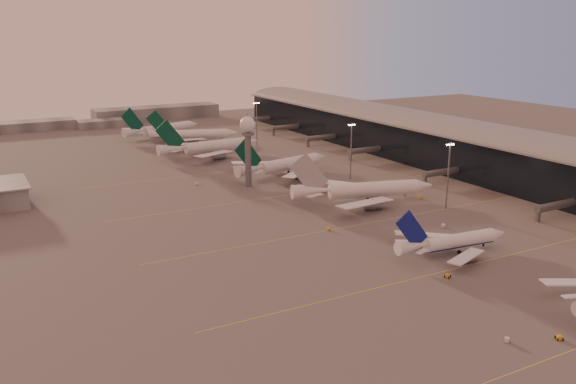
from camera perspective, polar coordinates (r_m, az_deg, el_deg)
ground at (r=159.90m, az=13.52°, el=-9.27°), size 700.00×700.00×0.00m
taxiway_markings at (r=217.95m, az=9.55°, el=-2.39°), size 180.00×185.25×0.02m
terminal at (r=305.11m, az=14.90°, el=4.38°), size 57.00×362.00×23.04m
radar_tower at (r=253.26m, az=-3.78°, el=5.13°), size 6.40×6.40×31.10m
mast_b at (r=229.64m, az=14.77°, el=1.77°), size 3.60×0.56×25.00m
mast_c at (r=268.20m, az=5.92°, el=4.08°), size 3.60×0.56×25.00m
mast_d at (r=343.95m, az=-2.96°, el=6.59°), size 3.60×0.56×25.00m
distant_horizon at (r=447.46m, az=-15.37°, el=6.80°), size 165.00×37.50×9.00m
narrowbody_mid at (r=187.07m, az=15.13°, el=-4.69°), size 39.77×31.63×15.54m
widebody_white at (r=235.36m, az=7.13°, el=-0.09°), size 56.17×44.41×20.26m
greentail_a at (r=277.05m, az=-0.36°, el=2.34°), size 53.20×42.51×19.60m
greentail_b at (r=320.74m, az=-7.29°, el=4.03°), size 57.35×46.22×20.82m
greentail_c at (r=361.23m, az=-8.79°, el=5.18°), size 50.45×40.05×19.09m
greentail_d at (r=381.86m, az=-11.65°, el=5.61°), size 53.33×42.33×20.18m
gsv_truck_a at (r=141.75m, az=19.84°, el=-12.62°), size 5.44×4.54×2.14m
gsv_tug_near at (r=146.75m, az=24.04°, el=-12.35°), size 3.14×3.72×0.91m
gsv_tug_mid at (r=170.33m, az=14.70°, el=-7.62°), size 3.22×3.84×0.94m
gsv_truck_b at (r=211.11m, az=14.41°, el=-2.89°), size 6.61×3.88×2.52m
gsv_truck_c at (r=202.21m, az=3.89°, el=-3.31°), size 5.21×2.90×1.99m
gsv_catering_b at (r=243.91m, az=12.29°, el=-0.15°), size 5.13×2.81×4.02m
gsv_tug_far at (r=241.87m, az=1.07°, el=-0.28°), size 2.67×4.04×1.09m
gsv_truck_d at (r=262.24m, az=-8.59°, el=0.89°), size 2.05×5.10×2.03m
gsv_tug_hangar at (r=311.19m, az=1.72°, el=3.21°), size 3.62×2.62×0.94m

